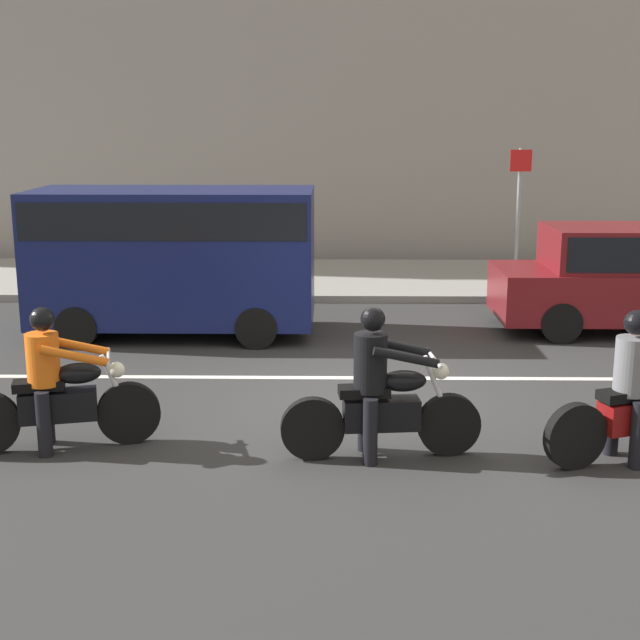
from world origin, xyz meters
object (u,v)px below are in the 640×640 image
(motorcycle_with_rider_orange_stripe, at_px, (56,391))
(parked_van_navy, at_px, (174,252))
(parked_sedan_maroon, at_px, (633,278))
(motorcycle_with_rider_gray, at_px, (637,399))
(street_sign_post, at_px, (519,200))
(motorcycle_with_rider_black_leather, at_px, (380,397))

(motorcycle_with_rider_orange_stripe, relative_size, parked_van_navy, 0.47)
(parked_sedan_maroon, distance_m, parked_van_navy, 7.41)
(motorcycle_with_rider_gray, bearing_deg, street_sign_post, 85.71)
(motorcycle_with_rider_black_leather, relative_size, motorcycle_with_rider_gray, 1.01)
(motorcycle_with_rider_gray, distance_m, motorcycle_with_rider_orange_stripe, 5.99)
(motorcycle_with_rider_black_leather, distance_m, street_sign_post, 10.40)
(motorcycle_with_rider_black_leather, xyz_separation_m, parked_van_navy, (-3.01, 5.25, 0.69))
(motorcycle_with_rider_gray, height_order, parked_van_navy, parked_van_navy)
(motorcycle_with_rider_black_leather, bearing_deg, parked_sedan_maroon, 51.89)
(motorcycle_with_rider_black_leather, distance_m, motorcycle_with_rider_gray, 2.60)
(motorcycle_with_rider_orange_stripe, bearing_deg, motorcycle_with_rider_gray, -2.05)
(motorcycle_with_rider_black_leather, bearing_deg, parked_van_navy, 119.84)
(parked_sedan_maroon, height_order, parked_van_navy, parked_van_navy)
(street_sign_post, bearing_deg, parked_van_navy, -144.48)
(motorcycle_with_rider_black_leather, distance_m, parked_van_navy, 6.09)
(motorcycle_with_rider_orange_stripe, distance_m, street_sign_post, 11.78)
(motorcycle_with_rider_gray, distance_m, parked_van_navy, 7.74)
(motorcycle_with_rider_gray, relative_size, parked_sedan_maroon, 0.45)
(motorcycle_with_rider_gray, xyz_separation_m, parked_sedan_maroon, (1.77, 5.61, 0.24))
(motorcycle_with_rider_black_leather, bearing_deg, motorcycle_with_rider_orange_stripe, 176.91)
(motorcycle_with_rider_gray, bearing_deg, parked_sedan_maroon, 72.45)
(motorcycle_with_rider_black_leather, xyz_separation_m, motorcycle_with_rider_gray, (2.60, -0.03, -0.00))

